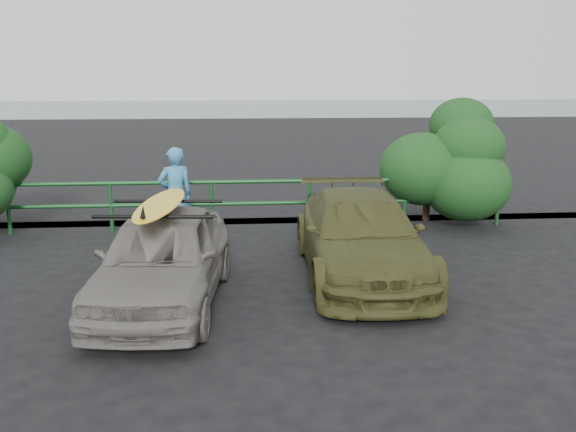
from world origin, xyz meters
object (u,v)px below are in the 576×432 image
Objects in this scene: guardrail at (162,206)px; man at (175,194)px; olive_vehicle at (360,236)px; surfboard at (161,204)px; sedan at (163,258)px.

man is (0.36, -0.77, 0.38)m from guardrail.
surfboard is (-2.94, -1.05, 0.77)m from olive_vehicle.
guardrail is 0.93m from man.
guardrail is at bearing 137.89° from olive_vehicle.
man is at bearing 97.53° from surfboard.
man reaches higher than sedan.
sedan is at bearing -159.07° from olive_vehicle.
man is at bearing 97.53° from sedan.
sedan is (0.49, -4.30, 0.14)m from guardrail.
sedan reaches higher than olive_vehicle.
olive_vehicle reaches higher than guardrail.
guardrail is 4.33m from sedan.
sedan is 3.12m from olive_vehicle.
sedan is at bearing 73.14° from man.
guardrail is at bearing 101.92° from sedan.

